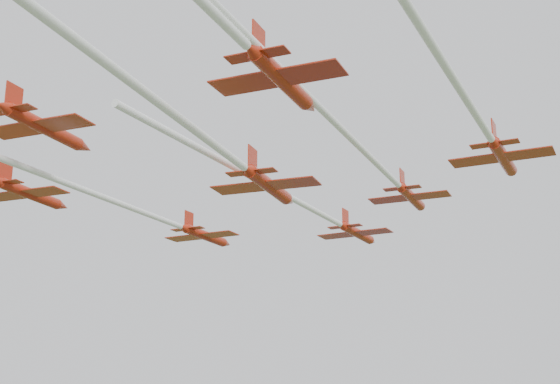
% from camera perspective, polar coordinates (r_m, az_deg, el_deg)
% --- Properties ---
extents(jet_lead, '(19.25, 51.51, 2.73)m').
position_cam_1_polar(jet_lead, '(86.47, 2.68, -1.42)').
color(jet_lead, '#B62612').
extents(jet_row2_left, '(20.84, 60.80, 2.54)m').
position_cam_1_polar(jet_row2_left, '(76.24, -12.04, -0.66)').
color(jet_row2_left, '#B62612').
extents(jet_row2_right, '(19.75, 66.07, 2.54)m').
position_cam_1_polar(jet_row2_right, '(67.01, 5.62, 3.54)').
color(jet_row2_right, '#B62612').
extents(jet_row3_mid, '(12.57, 47.02, 2.89)m').
position_cam_1_polar(jet_row3_mid, '(61.34, -3.94, 2.82)').
color(jet_row3_mid, '#B62612').
extents(jet_row3_right, '(21.81, 66.22, 2.44)m').
position_cam_1_polar(jet_row3_right, '(47.77, 11.90, 9.18)').
color(jet_row3_right, '#B62612').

